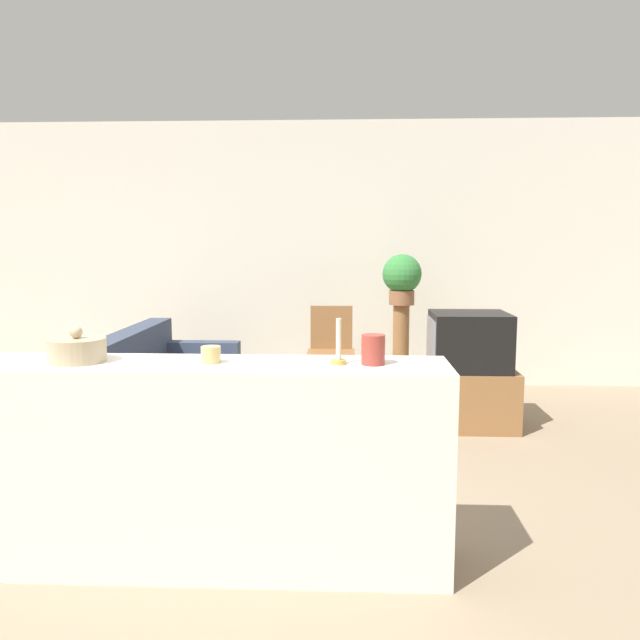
# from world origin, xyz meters

# --- Properties ---
(ground_plane) EXTENTS (14.00, 14.00, 0.00)m
(ground_plane) POSITION_xyz_m (0.00, 0.00, 0.00)
(ground_plane) COLOR gray
(wall_back) EXTENTS (9.00, 0.06, 2.70)m
(wall_back) POSITION_xyz_m (0.00, 3.43, 1.35)
(wall_back) COLOR silver
(wall_back) RESTS_ON ground_plane
(couch) EXTENTS (0.85, 1.92, 0.78)m
(couch) POSITION_xyz_m (-0.75, 1.74, 0.28)
(couch) COLOR #384256
(couch) RESTS_ON ground_plane
(tv_stand) EXTENTS (0.74, 0.57, 0.47)m
(tv_stand) POSITION_xyz_m (1.70, 1.93, 0.24)
(tv_stand) COLOR olive
(tv_stand) RESTS_ON ground_plane
(television) EXTENTS (0.61, 0.54, 0.46)m
(television) POSITION_xyz_m (1.70, 1.93, 0.70)
(television) COLOR black
(television) RESTS_ON tv_stand
(wooden_chair) EXTENTS (0.44, 0.44, 0.89)m
(wooden_chair) POSITION_xyz_m (0.57, 2.68, 0.51)
(wooden_chair) COLOR olive
(wooden_chair) RESTS_ON ground_plane
(plant_stand) EXTENTS (0.15, 0.15, 0.90)m
(plant_stand) POSITION_xyz_m (1.23, 2.80, 0.45)
(plant_stand) COLOR olive
(plant_stand) RESTS_ON ground_plane
(potted_plant) EXTENTS (0.37, 0.37, 0.47)m
(potted_plant) POSITION_xyz_m (1.23, 2.80, 1.16)
(potted_plant) COLOR #8E5B3D
(potted_plant) RESTS_ON plant_stand
(foreground_counter) EXTENTS (2.37, 0.44, 0.96)m
(foreground_counter) POSITION_xyz_m (0.00, -0.31, 0.48)
(foreground_counter) COLOR white
(foreground_counter) RESTS_ON ground_plane
(decorative_bowl) EXTENTS (0.26, 0.26, 0.16)m
(decorative_bowl) POSITION_xyz_m (-0.50, -0.31, 1.01)
(decorative_bowl) COLOR tan
(decorative_bowl) RESTS_ON foreground_counter
(candle_jar) EXTENTS (0.09, 0.09, 0.08)m
(candle_jar) POSITION_xyz_m (0.11, -0.31, 0.99)
(candle_jar) COLOR tan
(candle_jar) RESTS_ON foreground_counter
(candlestick) EXTENTS (0.07, 0.07, 0.21)m
(candlestick) POSITION_xyz_m (0.69, -0.31, 1.02)
(candlestick) COLOR #B7933D
(candlestick) RESTS_ON foreground_counter
(coffee_tin) EXTENTS (0.11, 0.11, 0.13)m
(coffee_tin) POSITION_xyz_m (0.84, -0.31, 1.02)
(coffee_tin) COLOR #99382D
(coffee_tin) RESTS_ON foreground_counter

